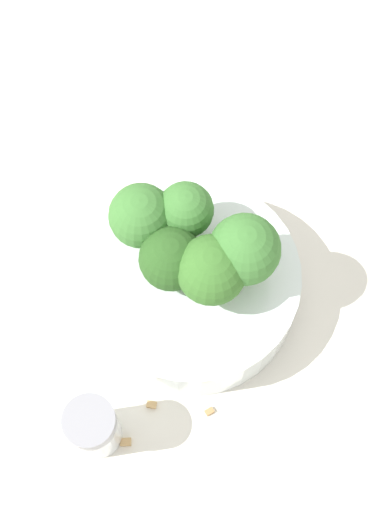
# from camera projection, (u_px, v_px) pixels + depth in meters

# --- Properties ---
(ground_plane) EXTENTS (3.00, 3.00, 0.00)m
(ground_plane) POSITION_uv_depth(u_px,v_px,m) (192.00, 295.00, 0.55)
(ground_plane) COLOR silver
(bowl) EXTENTS (0.16, 0.16, 0.05)m
(bowl) POSITION_uv_depth(u_px,v_px,m) (192.00, 285.00, 0.53)
(bowl) COLOR silver
(bowl) RESTS_ON ground_plane
(broccoli_floret_0) EXTENTS (0.04, 0.04, 0.05)m
(broccoli_floret_0) POSITION_uv_depth(u_px,v_px,m) (186.00, 211.00, 0.49)
(broccoli_floret_0) COLOR #84AD66
(broccoli_floret_0) RESTS_ON bowl
(broccoli_floret_1) EXTENTS (0.05, 0.05, 0.06)m
(broccoli_floret_1) POSITION_uv_depth(u_px,v_px,m) (207.00, 276.00, 0.47)
(broccoli_floret_1) COLOR #7A9E5B
(broccoli_floret_1) RESTS_ON bowl
(broccoli_floret_2) EXTENTS (0.05, 0.05, 0.06)m
(broccoli_floret_2) POSITION_uv_depth(u_px,v_px,m) (244.00, 251.00, 0.47)
(broccoli_floret_2) COLOR #84AD66
(broccoli_floret_2) RESTS_ON bowl
(broccoli_floret_3) EXTENTS (0.04, 0.04, 0.05)m
(broccoli_floret_3) POSITION_uv_depth(u_px,v_px,m) (171.00, 259.00, 0.48)
(broccoli_floret_3) COLOR #7A9E5B
(broccoli_floret_3) RESTS_ON bowl
(broccoli_floret_4) EXTENTS (0.05, 0.05, 0.06)m
(broccoli_floret_4) POSITION_uv_depth(u_px,v_px,m) (137.00, 221.00, 0.49)
(broccoli_floret_4) COLOR #84AD66
(broccoli_floret_4) RESTS_ON bowl
(pepper_shaker) EXTENTS (0.03, 0.03, 0.06)m
(pepper_shaker) POSITION_uv_depth(u_px,v_px,m) (94.00, 428.00, 0.48)
(pepper_shaker) COLOR silver
(pepper_shaker) RESTS_ON ground_plane
(almond_crumb_0) EXTENTS (0.01, 0.01, 0.01)m
(almond_crumb_0) POSITION_uv_depth(u_px,v_px,m) (126.00, 442.00, 0.50)
(almond_crumb_0) COLOR tan
(almond_crumb_0) RESTS_ON ground_plane
(almond_crumb_1) EXTENTS (0.01, 0.01, 0.01)m
(almond_crumb_1) POSITION_uv_depth(u_px,v_px,m) (209.00, 411.00, 0.51)
(almond_crumb_1) COLOR #AD7F4C
(almond_crumb_1) RESTS_ON ground_plane
(almond_crumb_2) EXTENTS (0.01, 0.01, 0.01)m
(almond_crumb_2) POSITION_uv_depth(u_px,v_px,m) (151.00, 404.00, 0.51)
(almond_crumb_2) COLOR tan
(almond_crumb_2) RESTS_ON ground_plane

